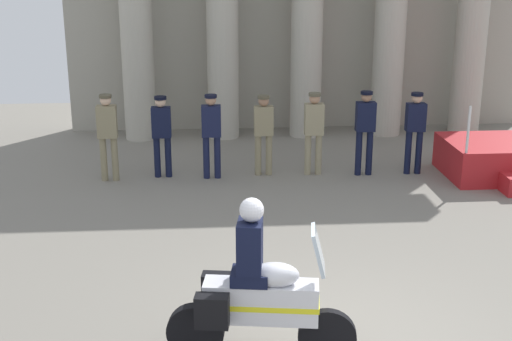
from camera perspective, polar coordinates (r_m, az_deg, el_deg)
The scene contains 8 objects.
officer_in_row_0 at distance 13.86m, azimuth -12.06°, elevation 3.23°, with size 0.38×0.24×1.73m.
officer_in_row_1 at distance 13.92m, azimuth -7.73°, elevation 3.30°, with size 0.38×0.24×1.64m.
officer_in_row_2 at distance 13.73m, azimuth -3.68°, elevation 3.37°, with size 0.38×0.24×1.70m.
officer_in_row_3 at distance 13.92m, azimuth 0.62°, elevation 3.45°, with size 0.38×0.24×1.64m.
officer_in_row_4 at distance 13.99m, azimuth 4.76°, elevation 3.57°, with size 0.38×0.24×1.68m.
officer_in_row_5 at distance 14.08m, azimuth 8.93°, elevation 3.62°, with size 0.38×0.24×1.72m.
officer_in_row_6 at distance 14.36m, azimuth 12.89°, elevation 3.55°, with size 0.38×0.24×1.67m.
motorcycle_with_rider at distance 7.62m, azimuth -0.13°, elevation -10.13°, with size 2.09×0.75×1.90m.
Camera 1 is at (-1.46, -6.97, 4.32)m, focal length 48.87 mm.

